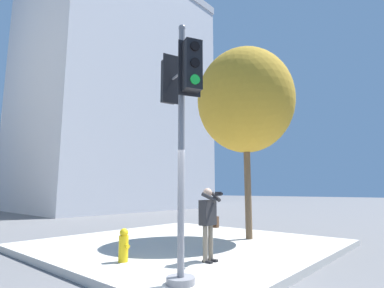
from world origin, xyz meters
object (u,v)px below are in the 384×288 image
at_px(traffic_signal_pole, 180,115).
at_px(fire_hydrant, 124,245).
at_px(person_photographer, 209,217).
at_px(street_tree, 245,100).

height_order(traffic_signal_pole, fire_hydrant, traffic_signal_pole).
xyz_separation_m(person_photographer, street_tree, (3.40, 0.95, 3.77)).
bearing_deg(fire_hydrant, traffic_signal_pole, -99.53).
xyz_separation_m(traffic_signal_pole, fire_hydrant, (0.35, 2.08, -2.62)).
bearing_deg(person_photographer, street_tree, 15.64).
xyz_separation_m(traffic_signal_pole, person_photographer, (1.63, 0.63, -2.00)).
bearing_deg(traffic_signal_pole, fire_hydrant, 80.47).
bearing_deg(street_tree, person_photographer, -164.36).
distance_m(person_photographer, street_tree, 5.16).
bearing_deg(fire_hydrant, street_tree, -6.07).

